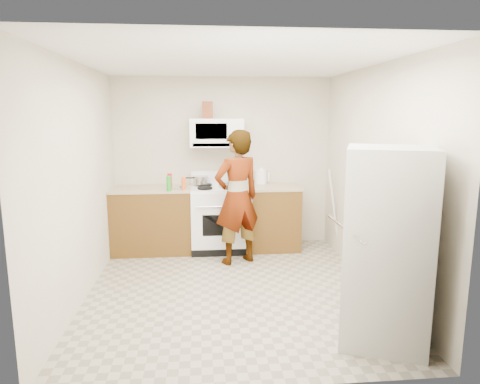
{
  "coord_description": "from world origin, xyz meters",
  "views": [
    {
      "loc": [
        -0.34,
        -4.57,
        1.97
      ],
      "look_at": [
        0.14,
        0.55,
        1.02
      ],
      "focal_mm": 32.0,
      "sensor_mm": 36.0,
      "label": 1
    }
  ],
  "objects": [
    {
      "name": "person",
      "position": [
        0.13,
        0.9,
        0.89
      ],
      "size": [
        0.76,
        0.66,
        1.77
      ],
      "primitive_type": "imported",
      "rotation": [
        0.0,
        0.0,
        3.57
      ],
      "color": "tan",
      "rests_on": "floor"
    },
    {
      "name": "fridge",
      "position": [
        1.23,
        -1.2,
        0.85
      ],
      "size": [
        0.9,
        0.9,
        1.7
      ],
      "primitive_type": "cube",
      "rotation": [
        0.0,
        0.0,
        -0.37
      ],
      "color": "silver",
      "rests_on": "floor"
    },
    {
      "name": "back_wall",
      "position": [
        0.0,
        1.79,
        1.25
      ],
      "size": [
        3.2,
        0.02,
        2.5
      ],
      "primitive_type": "cube",
      "color": "beige",
      "rests_on": "floor"
    },
    {
      "name": "cabinet_right",
      "position": [
        0.68,
        1.49,
        0.45
      ],
      "size": [
        0.8,
        0.62,
        0.9
      ],
      "primitive_type": "cube",
      "color": "#583615",
      "rests_on": "floor"
    },
    {
      "name": "gas_range",
      "position": [
        -0.1,
        1.48,
        0.49
      ],
      "size": [
        0.76,
        0.65,
        1.13
      ],
      "color": "white",
      "rests_on": "floor"
    },
    {
      "name": "saucepan",
      "position": [
        -0.34,
        1.63,
        1.01
      ],
      "size": [
        0.26,
        0.26,
        0.11
      ],
      "primitive_type": "cylinder",
      "rotation": [
        0.0,
        0.0,
        -0.29
      ],
      "color": "#AEAFB3",
      "rests_on": "gas_range"
    },
    {
      "name": "jug",
      "position": [
        -0.22,
        1.57,
        2.02
      ],
      "size": [
        0.15,
        0.15,
        0.24
      ],
      "primitive_type": "cube",
      "rotation": [
        0.0,
        0.0,
        -0.1
      ],
      "color": "brown",
      "rests_on": "microwave"
    },
    {
      "name": "kettle",
      "position": [
        0.56,
        1.72,
        1.04
      ],
      "size": [
        0.21,
        0.21,
        0.2
      ],
      "primitive_type": "cylinder",
      "rotation": [
        0.0,
        0.0,
        -0.31
      ],
      "color": "white",
      "rests_on": "counter_right"
    },
    {
      "name": "floor",
      "position": [
        0.0,
        0.0,
        0.0
      ],
      "size": [
        3.6,
        3.6,
        0.0
      ],
      "primitive_type": "plane",
      "color": "gray",
      "rests_on": "ground"
    },
    {
      "name": "bottle_green_cap",
      "position": [
        -0.77,
        1.2,
        1.04
      ],
      "size": [
        0.06,
        0.06,
        0.2
      ],
      "primitive_type": "cylinder",
      "rotation": [
        0.0,
        0.0,
        0.01
      ],
      "color": "#1A901E",
      "rests_on": "counter_left"
    },
    {
      "name": "broom",
      "position": [
        1.54,
        1.19,
        0.61
      ],
      "size": [
        0.26,
        0.13,
        1.21
      ],
      "primitive_type": "cylinder",
      "rotation": [
        0.14,
        -0.14,
        -0.39
      ],
      "color": "silver",
      "rests_on": "floor"
    },
    {
      "name": "microwave",
      "position": [
        -0.1,
        1.61,
        1.7
      ],
      "size": [
        0.76,
        0.38,
        0.4
      ],
      "primitive_type": "cube",
      "color": "white",
      "rests_on": "back_wall"
    },
    {
      "name": "tray",
      "position": [
        0.06,
        1.43,
        0.96
      ],
      "size": [
        0.29,
        0.23,
        0.05
      ],
      "primitive_type": "cube",
      "rotation": [
        0.0,
        0.0,
        0.33
      ],
      "color": "white",
      "rests_on": "gas_range"
    },
    {
      "name": "bottle_spray",
      "position": [
        -0.77,
        1.38,
        1.04
      ],
      "size": [
        0.06,
        0.06,
        0.21
      ],
      "primitive_type": "cylinder",
      "rotation": [
        0.0,
        0.0,
        -0.01
      ],
      "color": "red",
      "rests_on": "counter_left"
    },
    {
      "name": "right_wall",
      "position": [
        1.59,
        0.0,
        1.25
      ],
      "size": [
        0.02,
        3.6,
        2.5
      ],
      "primitive_type": "cube",
      "color": "beige",
      "rests_on": "floor"
    },
    {
      "name": "counter_right",
      "position": [
        0.68,
        1.49,
        0.92
      ],
      "size": [
        0.82,
        0.64,
        0.03
      ],
      "primitive_type": "cube",
      "color": "tan",
      "rests_on": "cabinet_right"
    },
    {
      "name": "bottle_hot_sauce",
      "position": [
        -0.57,
        1.26,
        1.03
      ],
      "size": [
        0.07,
        0.07,
        0.18
      ],
      "primitive_type": "cylinder",
      "rotation": [
        0.0,
        0.0,
        0.21
      ],
      "color": "#E35319",
      "rests_on": "counter_left"
    },
    {
      "name": "counter_left",
      "position": [
        -1.04,
        1.49,
        0.92
      ],
      "size": [
        1.14,
        0.64,
        0.03
      ],
      "primitive_type": "cube",
      "color": "tan",
      "rests_on": "cabinet_left"
    },
    {
      "name": "pot_lid",
      "position": [
        -0.62,
        1.36,
        0.94
      ],
      "size": [
        0.36,
        0.36,
        0.01
      ],
      "primitive_type": "cylinder",
      "rotation": [
        0.0,
        0.0,
        -0.38
      ],
      "color": "white",
      "rests_on": "counter_left"
    },
    {
      "name": "cabinet_left",
      "position": [
        -1.04,
        1.49,
        0.45
      ],
      "size": [
        1.12,
        0.62,
        0.9
      ],
      "primitive_type": "cube",
      "color": "#583615",
      "rests_on": "floor"
    }
  ]
}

